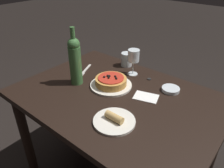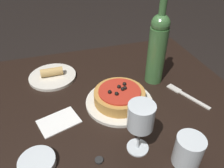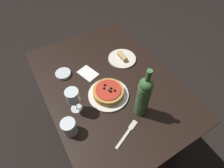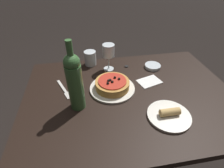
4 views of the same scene
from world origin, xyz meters
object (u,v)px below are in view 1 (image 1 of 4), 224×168
Objects in this scene: wine_bottle at (75,60)px; wine_glass at (134,57)px; fork at (84,71)px; side_plate at (114,120)px; water_cup at (127,59)px; bottle_cap at (149,79)px; dining_table at (117,110)px; dinner_plate at (111,85)px; pizza at (111,81)px; side_bowl at (171,89)px.

wine_glass is at bearing 57.12° from wine_bottle.
fork is (-0.27, -0.17, -0.12)m from wine_glass.
wine_glass is at bearing 114.97° from side_plate.
wine_glass is 0.85× the size of side_plate.
fork is 0.55m from side_plate.
bottle_cap is at bearing -17.41° from water_cup.
bottle_cap reaches higher than dining_table.
dinner_plate is 0.30m from water_cup.
fork is 7.40× the size of bottle_cap.
water_cup is 0.30m from fork.
pizza reaches higher than bottle_cap.
wine_glass is at bearing 86.51° from dinner_plate.
wine_glass reaches higher than pizza.
wine_bottle is at bearing -135.28° from bottle_cap.
dining_table is 46.24× the size of bottle_cap.
water_cup is 0.61m from side_plate.
side_bowl is (0.29, 0.17, -0.02)m from pizza.
pizza is 0.22m from wine_glass.
pizza is at bearing -108.90° from dinner_plate.
dinner_plate is at bearing -121.69° from bottle_cap.
dinner_plate is at bearing 148.89° from dining_table.
side_plate is at bearing -79.00° from bottle_cap.
wine_glass is 0.16m from water_cup.
fork reaches higher than dining_table.
wine_bottle reaches higher than dining_table.
side_plate reaches higher than side_bowl.
fork is at bearing 118.88° from wine_bottle.
side_plate reaches higher than dinner_plate.
water_cup is 0.41m from side_bowl.
dining_table is 5.64× the size of side_plate.
side_bowl reaches higher than bottle_cap.
pizza is 0.24m from wine_bottle.
dining_table is 6.60× the size of wine_glass.
pizza is 0.25m from bottle_cap.
dining_table is 0.37m from fork.
wine_bottle is (-0.18, -0.10, 0.14)m from dinner_plate.
wine_glass reaches higher than dinner_plate.
wine_bottle is 3.37× the size of side_bowl.
side_plate is (0.40, -0.14, -0.14)m from wine_bottle.
side_bowl reaches higher than dinner_plate.
wine_glass is at bearing -176.02° from bottle_cap.
side_bowl is 0.51× the size of side_plate.
wine_bottle is at bearing 5.87° from fork.
wine_glass is 0.49× the size of wine_bottle.
fork is at bearing -122.32° from water_cup.
fork is (-0.34, 0.08, 0.11)m from dining_table.
dinner_plate is 0.72× the size of wine_bottle.
dinner_plate is 2.42× the size of side_bowl.
side_bowl is 0.57× the size of fork.
wine_bottle is at bearing -170.15° from dining_table.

